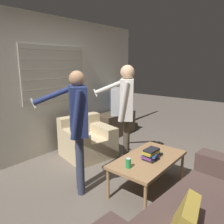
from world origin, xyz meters
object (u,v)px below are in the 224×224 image
object	(u,v)px
tv	(115,101)
person_left_standing	(77,118)
soda_can	(128,163)
person_right_standing	(126,104)
spare_remote	(158,154)
book_stack	(151,154)
coffee_table	(148,161)
armchair_beige	(87,140)

from	to	relation	value
tv	person_left_standing	bearing A→B (deg)	-10.59
soda_can	tv	bearing A→B (deg)	41.95
person_right_standing	spare_remote	xyz separation A→B (m)	(-0.16, -0.68, -0.61)
book_stack	coffee_table	bearing A→B (deg)	66.34
person_right_standing	soda_can	xyz separation A→B (m)	(-0.75, -0.58, -0.56)
tv	person_left_standing	distance (m)	2.46
tv	spare_remote	size ratio (longest dim) A/B	5.22
coffee_table	soda_can	size ratio (longest dim) A/B	9.04
person_right_standing	book_stack	size ratio (longest dim) A/B	6.95
tv	soda_can	size ratio (longest dim) A/B	5.34
armchair_beige	coffee_table	bearing A→B (deg)	93.10
tv	book_stack	world-z (taller)	tv
soda_can	person_left_standing	bearing A→B (deg)	111.05
coffee_table	person_right_standing	bearing A→B (deg)	61.08
armchair_beige	book_stack	distance (m)	1.55
coffee_table	person_right_standing	distance (m)	0.98
person_left_standing	book_stack	size ratio (longest dim) A/B	6.71
tv	spare_remote	xyz separation A→B (m)	(-1.35, -1.85, -0.37)
soda_can	armchair_beige	bearing A→B (deg)	65.27
tv	book_stack	bearing A→B (deg)	12.12
armchair_beige	book_stack	bearing A→B (deg)	92.67
coffee_table	spare_remote	size ratio (longest dim) A/B	8.83
tv	person_right_standing	xyz separation A→B (m)	(-1.19, -1.17, 0.24)
armchair_beige	person_left_standing	xyz separation A→B (m)	(-0.89, -0.78, 0.73)
armchair_beige	coffee_table	xyz separation A→B (m)	(-0.25, -1.46, 0.12)
armchair_beige	person_right_standing	bearing A→B (deg)	109.80
person_right_standing	soda_can	world-z (taller)	person_right_standing
coffee_table	tv	bearing A→B (deg)	49.44
person_left_standing	person_right_standing	bearing A→B (deg)	-56.10
person_right_standing	person_left_standing	bearing A→B (deg)	144.14
armchair_beige	tv	size ratio (longest dim) A/B	1.48
coffee_table	book_stack	xyz separation A→B (m)	(-0.02, -0.04, 0.11)
coffee_table	tv	distance (m)	2.41
spare_remote	book_stack	bearing A→B (deg)	143.72
armchair_beige	spare_remote	xyz separation A→B (m)	(-0.06, -1.51, 0.17)
tv	coffee_table	bearing A→B (deg)	11.80
person_left_standing	spare_remote	xyz separation A→B (m)	(0.84, -0.73, -0.56)
person_left_standing	spare_remote	world-z (taller)	person_left_standing
armchair_beige	book_stack	world-z (taller)	armchair_beige
coffee_table	tv	size ratio (longest dim) A/B	1.69
book_stack	soda_can	world-z (taller)	book_stack
person_left_standing	book_stack	xyz separation A→B (m)	(0.63, -0.73, -0.50)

